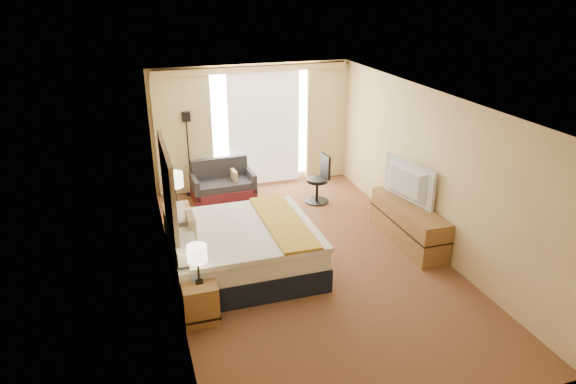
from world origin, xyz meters
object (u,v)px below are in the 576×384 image
object	(u,v)px
media_dresser	(408,224)
television	(404,182)
bed	(242,249)
lamp_left	(197,254)
nightstand_left	(200,300)
nightstand_right	(178,221)
floor_lamp	(187,137)
loveseat	(223,186)
lamp_right	(174,180)
desk_chair	(320,181)

from	to	relation	value
media_dresser	television	distance (m)	0.72
bed	lamp_left	bearing A→B (deg)	-128.13
nightstand_left	nightstand_right	bearing A→B (deg)	90.00
nightstand_left	floor_lamp	distance (m)	4.48
floor_lamp	loveseat	bearing A→B (deg)	-32.63
lamp_right	television	xyz separation A→B (m)	(3.64, -1.30, 0.01)
nightstand_right	bed	xyz separation A→B (m)	(0.81, -1.50, 0.11)
desk_chair	lamp_left	distance (m)	4.31
loveseat	lamp_left	size ratio (longest dim) A/B	2.40
floor_lamp	desk_chair	size ratio (longest dim) A/B	1.78
loveseat	television	xyz separation A→B (m)	(2.57, -2.72, 0.78)
bed	loveseat	xyz separation A→B (m)	(0.28, 2.96, -0.13)
loveseat	lamp_right	size ratio (longest dim) A/B	2.09
lamp_left	nightstand_right	bearing A→B (deg)	90.29
nightstand_right	media_dresser	world-z (taller)	media_dresser
lamp_left	lamp_right	bearing A→B (deg)	90.05
loveseat	lamp_left	distance (m)	4.18
lamp_left	floor_lamp	bearing A→B (deg)	83.89
lamp_right	television	world-z (taller)	television
desk_chair	floor_lamp	bearing A→B (deg)	149.90
desk_chair	lamp_left	world-z (taller)	lamp_left
desk_chair	lamp_left	bearing A→B (deg)	-136.06
nightstand_right	desk_chair	size ratio (longest dim) A/B	0.56
nightstand_left	television	size ratio (longest dim) A/B	0.47
nightstand_left	media_dresser	distance (m)	3.85
floor_lamp	nightstand_left	bearing A→B (deg)	-96.29
nightstand_right	media_dresser	bearing A→B (deg)	-21.40
loveseat	floor_lamp	bearing A→B (deg)	144.51
desk_chair	nightstand_right	bearing A→B (deg)	-171.02
bed	loveseat	bearing A→B (deg)	84.66
television	floor_lamp	bearing A→B (deg)	34.34
loveseat	lamp_left	world-z (taller)	lamp_left
nightstand_left	floor_lamp	world-z (taller)	floor_lamp
media_dresser	floor_lamp	xyz separation A→B (m)	(-3.22, 3.30, 0.89)
television	desk_chair	bearing A→B (deg)	10.34
lamp_left	television	distance (m)	3.85
media_dresser	television	size ratio (longest dim) A/B	1.52
nightstand_left	television	xyz separation A→B (m)	(3.65, 1.24, 0.76)
lamp_left	nightstand_left	bearing A→B (deg)	139.27
nightstand_right	desk_chair	world-z (taller)	desk_chair
loveseat	television	distance (m)	3.82
loveseat	lamp_right	world-z (taller)	lamp_right
bed	lamp_left	xyz separation A→B (m)	(-0.80, -1.01, 0.58)
television	bed	bearing A→B (deg)	83.57
lamp_left	television	xyz separation A→B (m)	(3.64, 1.25, 0.07)
nightstand_left	loveseat	world-z (taller)	loveseat
loveseat	desk_chair	xyz separation A→B (m)	(1.81, -0.81, 0.18)
media_dresser	lamp_right	world-z (taller)	lamp_right
media_dresser	desk_chair	bearing A→B (deg)	110.96
desk_chair	lamp_left	size ratio (longest dim) A/B	1.84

